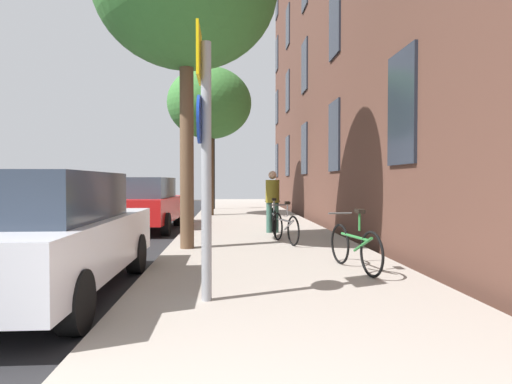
# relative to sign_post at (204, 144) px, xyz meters

# --- Properties ---
(ground_plane) EXTENTS (41.80, 41.80, 0.00)m
(ground_plane) POSITION_rel_sign_post_xyz_m (-2.41, 10.63, -1.94)
(ground_plane) COLOR #332D28
(road_asphalt) EXTENTS (7.00, 38.00, 0.01)m
(road_asphalt) POSITION_rel_sign_post_xyz_m (-4.51, 10.63, -1.94)
(road_asphalt) COLOR #232326
(road_asphalt) RESTS_ON ground
(sidewalk) EXTENTS (4.20, 38.00, 0.12)m
(sidewalk) POSITION_rel_sign_post_xyz_m (1.09, 10.63, -1.88)
(sidewalk) COLOR #9E9389
(sidewalk) RESTS_ON ground
(building_facade) EXTENTS (0.56, 27.00, 14.42)m
(building_facade) POSITION_rel_sign_post_xyz_m (3.69, 10.13, 5.28)
(building_facade) COLOR #513328
(building_facade) RESTS_ON ground
(sign_post) EXTENTS (0.16, 0.60, 3.16)m
(sign_post) POSITION_rel_sign_post_xyz_m (0.00, 0.00, 0.00)
(sign_post) COLOR gray
(sign_post) RESTS_ON sidewalk
(traffic_light) EXTENTS (0.43, 0.24, 3.57)m
(traffic_light) POSITION_rel_sign_post_xyz_m (-0.52, 17.29, 0.63)
(traffic_light) COLOR black
(traffic_light) RESTS_ON sidewalk
(tree_far) EXTENTS (3.46, 3.46, 6.10)m
(tree_far) POSITION_rel_sign_post_xyz_m (-0.46, 13.11, 2.77)
(tree_far) COLOR #4C3823
(tree_far) RESTS_ON sidewalk
(bicycle_0) EXTENTS (0.48, 1.74, 0.97)m
(bicycle_0) POSITION_rel_sign_post_xyz_m (2.26, 1.60, -1.44)
(bicycle_0) COLOR black
(bicycle_0) RESTS_ON sidewalk
(bicycle_1) EXTENTS (0.53, 1.62, 0.95)m
(bicycle_1) POSITION_rel_sign_post_xyz_m (1.58, 4.71, -1.45)
(bicycle_1) COLOR black
(bicycle_1) RESTS_ON sidewalk
(bicycle_2) EXTENTS (0.42, 1.71, 0.96)m
(bicycle_2) POSITION_rel_sign_post_xyz_m (1.49, 6.41, -1.45)
(bicycle_2) COLOR black
(bicycle_2) RESTS_ON sidewalk
(bicycle_3) EXTENTS (0.42, 1.67, 0.95)m
(bicycle_3) POSITION_rel_sign_post_xyz_m (2.18, 12.55, -1.45)
(bicycle_3) COLOR black
(bicycle_3) RESTS_ON sidewalk
(pedestrian_0) EXTENTS (0.40, 0.40, 1.68)m
(pedestrian_0) POSITION_rel_sign_post_xyz_m (1.50, 6.74, -0.86)
(pedestrian_0) COLOR #33594C
(pedestrian_0) RESTS_ON sidewalk
(car_0) EXTENTS (1.83, 4.50, 1.62)m
(car_0) POSITION_rel_sign_post_xyz_m (-2.02, 0.62, -1.10)
(car_0) COLOR silver
(car_0) RESTS_ON road_asphalt
(car_1) EXTENTS (1.96, 4.45, 1.62)m
(car_1) POSITION_rel_sign_post_xyz_m (-2.23, 8.44, -1.10)
(car_1) COLOR red
(car_1) RESTS_ON road_asphalt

